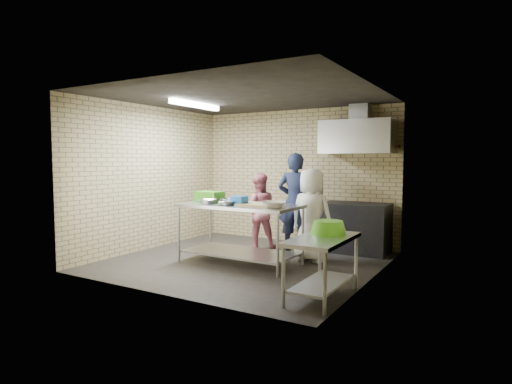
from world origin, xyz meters
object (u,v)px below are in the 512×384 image
green_crate (209,196)px  blue_tub (239,201)px  prep_table (240,234)px  woman_white (311,215)px  woman_pink (258,211)px  man_navy (295,202)px  side_counter (322,268)px  green_basin (328,227)px  stove (355,228)px  bottle_green (385,142)px  bottle_red (363,141)px

green_crate → blue_tub: size_ratio=2.00×
prep_table → woman_white: size_ratio=1.25×
prep_table → green_crate: bearing=170.3°
green_crate → woman_white: bearing=20.6°
woman_pink → man_navy: bearing=156.2°
prep_table → man_navy: man_navy is taller
side_counter → woman_pink: (-2.13, 2.13, 0.34)m
blue_tub → green_basin: bearing=-19.5°
stove → man_navy: size_ratio=0.66×
blue_tub → bottle_green: bearing=50.5°
side_counter → blue_tub: 2.06m
woman_white → prep_table: bearing=42.5°
man_navy → side_counter: bearing=113.6°
blue_tub → prep_table: bearing=116.6°
bottle_red → prep_table: bearing=-124.7°
bottle_red → woman_white: size_ratio=0.12×
bottle_red → man_navy: bottle_red is taller
prep_table → bottle_green: 3.12m
green_crate → man_navy: bearing=47.8°
prep_table → woman_white: woman_white is taller
stove → woman_white: 1.18m
side_counter → bottle_red: bottle_red is taller
prep_table → stove: 2.24m
bottle_green → green_crate: bearing=-142.7°
green_basin → bottle_red: bearing=97.9°
blue_tub → side_counter: bearing=-26.2°
stove → woman_white: (-0.42, -1.05, 0.32)m
prep_table → bottle_green: size_ratio=12.94×
side_counter → bottle_red: size_ratio=6.67×
green_crate → blue_tub: bearing=-16.3°
bottle_green → woman_pink: size_ratio=0.10×
woman_white → side_counter: bearing=121.5°
bottle_green → woman_pink: bearing=-158.0°
stove → blue_tub: 2.37m
woman_white → green_crate: bearing=25.0°
prep_table → woman_pink: 1.23m
bottle_green → woman_white: (-0.87, -1.29, -1.24)m
side_counter → woman_pink: woman_pink is taller
side_counter → bottle_green: bearing=90.0°
prep_table → woman_pink: (-0.33, 1.17, 0.23)m
green_crate → green_basin: (2.48, -0.83, -0.22)m
woman_white → stove: bearing=-107.3°
prep_table → blue_tub: (0.05, -0.10, 0.56)m
side_counter → bottle_red: bearing=97.6°
bottle_green → bottle_red: bearing=180.0°
stove → green_crate: 2.71m
green_crate → bottle_green: size_ratio=2.87×
stove → man_navy: (-0.98, -0.49, 0.46)m
bottle_red → man_navy: 1.69m
woman_pink → bottle_red: bearing=171.7°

